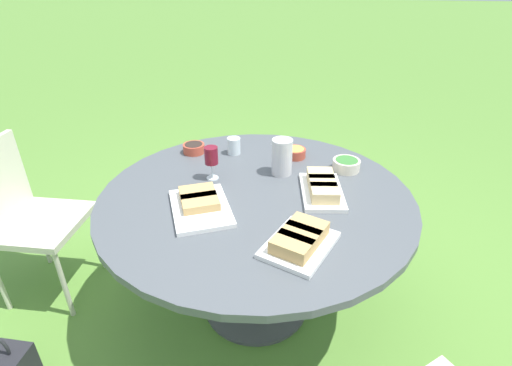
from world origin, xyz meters
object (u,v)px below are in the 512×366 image
(dining_table, at_px, (256,211))
(chair_near_left, at_px, (23,210))
(water_pitcher, at_px, (282,157))
(wine_glass, at_px, (211,157))

(dining_table, xyz_separation_m, chair_near_left, (1.24, 0.03, -0.10))
(water_pitcher, height_order, wine_glass, water_pitcher)
(chair_near_left, height_order, wine_glass, same)
(dining_table, distance_m, chair_near_left, 1.24)
(chair_near_left, relative_size, wine_glass, 5.17)
(chair_near_left, height_order, water_pitcher, water_pitcher)
(wine_glass, bearing_deg, water_pitcher, -162.24)
(dining_table, relative_size, chair_near_left, 1.66)
(water_pitcher, bearing_deg, dining_table, 66.64)
(chair_near_left, bearing_deg, water_pitcher, -168.96)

